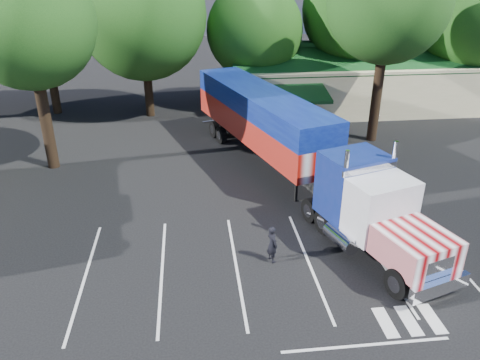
{
  "coord_description": "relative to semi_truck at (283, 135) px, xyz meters",
  "views": [
    {
      "loc": [
        -1.69,
        -22.57,
        12.16
      ],
      "look_at": [
        0.66,
        -1.48,
        2.0
      ],
      "focal_mm": 35.0,
      "sensor_mm": 36.0,
      "label": 1
    }
  ],
  "objects": [
    {
      "name": "ground",
      "position": [
        -3.69,
        -2.79,
        -2.74
      ],
      "size": [
        120.0,
        120.0,
        0.0
      ],
      "primitive_type": "plane",
      "color": "black",
      "rests_on": "ground"
    },
    {
      "name": "event_hall",
      "position": [
        10.05,
        15.02,
        -0.52
      ],
      "size": [
        24.2,
        14.12,
        5.55
      ],
      "color": "beige",
      "rests_on": "ground"
    },
    {
      "name": "tree_row_b",
      "position": [
        -16.69,
        15.01,
        4.4
      ],
      "size": [
        8.4,
        8.4,
        11.35
      ],
      "color": "black",
      "rests_on": "ground"
    },
    {
      "name": "tree_row_c",
      "position": [
        -8.69,
        13.41,
        5.3
      ],
      "size": [
        10.0,
        10.0,
        13.05
      ],
      "color": "black",
      "rests_on": "ground"
    },
    {
      "name": "tree_row_d",
      "position": [
        0.31,
        14.71,
        3.85
      ],
      "size": [
        8.0,
        8.0,
        10.6
      ],
      "color": "black",
      "rests_on": "ground"
    },
    {
      "name": "tree_row_e",
      "position": [
        9.31,
        15.21,
        5.35
      ],
      "size": [
        9.6,
        9.6,
        12.9
      ],
      "color": "black",
      "rests_on": "ground"
    },
    {
      "name": "tree_row_f",
      "position": [
        19.31,
        14.01,
        5.05
      ],
      "size": [
        10.4,
        10.4,
        13.0
      ],
      "color": "black",
      "rests_on": "ground"
    },
    {
      "name": "tree_near_left",
      "position": [
        -14.19,
        3.21,
        6.08
      ],
      "size": [
        7.6,
        7.6,
        12.65
      ],
      "color": "black",
      "rests_on": "ground"
    },
    {
      "name": "tree_near_right",
      "position": [
        7.81,
        5.71,
        6.73
      ],
      "size": [
        8.0,
        8.0,
        13.5
      ],
      "color": "black",
      "rests_on": "ground"
    },
    {
      "name": "semi_truck",
      "position": [
        0.0,
        0.0,
        0.0
      ],
      "size": [
        9.68,
        22.85,
        4.84
      ],
      "rotation": [
        0.0,
        0.0,
        0.31
      ],
      "color": "black",
      "rests_on": "ground"
    },
    {
      "name": "woman",
      "position": [
        -2.09,
        -8.48,
        -1.87
      ],
      "size": [
        0.63,
        0.74,
        1.73
      ],
      "primitive_type": "imported",
      "rotation": [
        0.0,
        0.0,
        1.98
      ],
      "color": "black",
      "rests_on": "ground"
    },
    {
      "name": "bicycle",
      "position": [
        1.81,
        -1.79,
        -2.26
      ],
      "size": [
        0.95,
        1.9,
        0.95
      ],
      "primitive_type": "imported",
      "rotation": [
        0.0,
        0.0,
        0.18
      ],
      "color": "black",
      "rests_on": "ground"
    },
    {
      "name": "silver_sedan",
      "position": [
        8.31,
        11.21,
        -2.03
      ],
      "size": [
        4.54,
        3.2,
        1.42
      ],
      "primitive_type": "imported",
      "rotation": [
        0.0,
        0.0,
        1.13
      ],
      "color": "#ADB1B5",
      "rests_on": "ground"
    }
  ]
}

